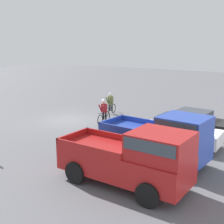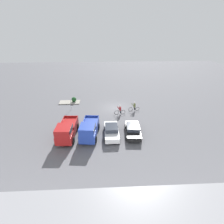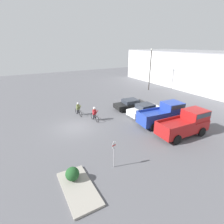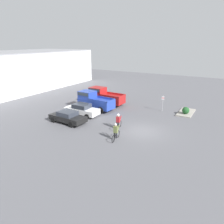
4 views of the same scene
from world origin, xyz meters
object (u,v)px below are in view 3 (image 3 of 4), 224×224
at_px(pickup_truck_1, 186,123).
at_px(cyclist_0, 95,113).
at_px(lamppost, 150,67).
at_px(cyclist_1, 78,109).
at_px(shrub, 72,174).
at_px(sedan_0, 130,104).
at_px(fire_lane_sign, 114,152).
at_px(sedan_1, 145,110).
at_px(pickup_truck_0, 164,114).

relative_size(pickup_truck_1, cyclist_0, 2.94).
bearing_deg(cyclist_0, lamppost, 118.52).
distance_m(cyclist_1, shrub, 11.21).
bearing_deg(sedan_0, fire_lane_sign, -40.32).
bearing_deg(sedan_1, sedan_0, -176.31).
distance_m(pickup_truck_0, shrub, 11.75).
height_order(lamppost, shrub, lamppost).
bearing_deg(pickup_truck_1, cyclist_0, -139.45).
height_order(cyclist_0, cyclist_1, cyclist_0).
relative_size(cyclist_1, shrub, 2.11).
height_order(pickup_truck_1, cyclist_0, pickup_truck_1).
relative_size(sedan_0, pickup_truck_0, 0.86).
distance_m(sedan_0, fire_lane_sign, 12.15).
bearing_deg(shrub, sedan_1, 120.20).
height_order(pickup_truck_0, lamppost, lamppost).
relative_size(cyclist_0, fire_lane_sign, 0.84).
bearing_deg(shrub, fire_lane_sign, 88.78).
bearing_deg(sedan_0, cyclist_0, -78.33).
height_order(fire_lane_sign, lamppost, lamppost).
bearing_deg(pickup_truck_0, cyclist_1, -134.00).
relative_size(sedan_0, cyclist_0, 2.46).
height_order(pickup_truck_1, fire_lane_sign, pickup_truck_1).
height_order(sedan_1, cyclist_1, cyclist_1).
bearing_deg(cyclist_1, pickup_truck_1, 36.82).
bearing_deg(sedan_1, shrub, -59.80).
distance_m(sedan_1, lamppost, 13.55).
relative_size(pickup_truck_0, cyclist_1, 2.76).
relative_size(pickup_truck_1, fire_lane_sign, 2.48).
xyz_separation_m(fire_lane_sign, lamppost, (-16.07, 16.87, 3.04)).
bearing_deg(fire_lane_sign, pickup_truck_0, 113.65).
relative_size(sedan_1, lamppost, 0.57).
height_order(cyclist_1, lamppost, lamppost).
xyz_separation_m(pickup_truck_0, fire_lane_sign, (3.61, -8.24, 0.08)).
height_order(cyclist_1, fire_lane_sign, fire_lane_sign).
bearing_deg(pickup_truck_1, sedan_0, -176.64).
bearing_deg(sedan_0, cyclist_1, -100.66).
distance_m(sedan_1, pickup_truck_1, 5.65).
bearing_deg(cyclist_0, pickup_truck_1, 40.55).
height_order(pickup_truck_0, shrub, pickup_truck_0).
bearing_deg(sedan_1, cyclist_1, -120.39).
bearing_deg(pickup_truck_0, shrub, -72.41).
bearing_deg(pickup_truck_1, sedan_1, -176.81).
height_order(fire_lane_sign, shrub, fire_lane_sign).
xyz_separation_m(fire_lane_sign, shrub, (-0.06, -2.94, -0.69)).
bearing_deg(pickup_truck_1, shrub, -86.11).
xyz_separation_m(sedan_0, cyclist_1, (-1.27, -6.76, 0.14)).
bearing_deg(fire_lane_sign, lamppost, 133.61).
height_order(pickup_truck_1, lamppost, lamppost).
bearing_deg(lamppost, cyclist_1, -70.63).
distance_m(sedan_0, pickup_truck_1, 8.45).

